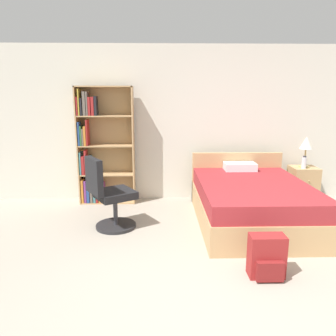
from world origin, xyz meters
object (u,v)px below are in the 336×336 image
at_px(table_lamp, 306,145).
at_px(water_bottle, 304,163).
at_px(backpack_red, 267,257).
at_px(office_chair, 109,197).
at_px(nightstand, 303,185).
at_px(bookshelf, 99,149).
at_px(bed, 251,201).

bearing_deg(table_lamp, water_bottle, -118.24).
height_order(water_bottle, backpack_red, water_bottle).
bearing_deg(water_bottle, office_chair, -162.58).
height_order(nightstand, table_lamp, table_lamp).
bearing_deg(office_chair, water_bottle, 17.42).
xyz_separation_m(bookshelf, water_bottle, (3.37, -0.20, -0.21)).
bearing_deg(backpack_red, water_bottle, 59.68).
distance_m(water_bottle, backpack_red, 2.62).
xyz_separation_m(bookshelf, nightstand, (3.42, -0.10, -0.61)).
bearing_deg(bookshelf, bed, -22.36).
relative_size(office_chair, table_lamp, 1.96).
distance_m(office_chair, nightstand, 3.28).
bearing_deg(bed, office_chair, -174.17).
relative_size(bed, office_chair, 2.06).
distance_m(table_lamp, backpack_red, 2.79).
distance_m(bed, office_chair, 2.00).
xyz_separation_m(office_chair, nightstand, (3.10, 1.05, -0.15)).
relative_size(office_chair, backpack_red, 2.28).
xyz_separation_m(table_lamp, water_bottle, (-0.05, -0.09, -0.28)).
xyz_separation_m(bookshelf, bed, (2.31, -0.95, -0.61)).
relative_size(table_lamp, backpack_red, 1.16).
bearing_deg(bed, table_lamp, 37.31).
relative_size(bookshelf, office_chair, 1.93).
height_order(bed, table_lamp, table_lamp).
xyz_separation_m(bed, table_lamp, (1.11, 0.85, 0.68)).
height_order(bed, water_bottle, bed).
distance_m(bookshelf, table_lamp, 3.42).
relative_size(bed, nightstand, 3.36).
height_order(bed, backpack_red, bed).
bearing_deg(office_chair, backpack_red, -35.91).
xyz_separation_m(bed, office_chair, (-1.98, -0.20, 0.15)).
bearing_deg(backpack_red, table_lamp, 59.76).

